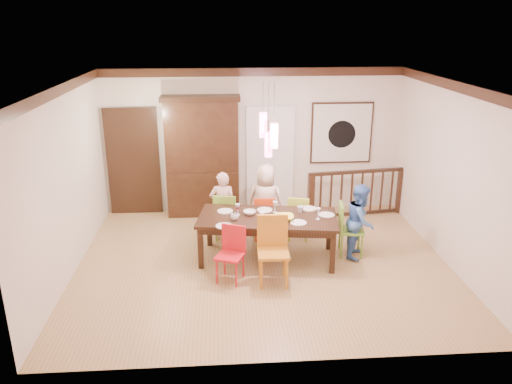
{
  "coord_description": "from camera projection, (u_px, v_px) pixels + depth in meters",
  "views": [
    {
      "loc": [
        -0.64,
        -7.32,
        3.81
      ],
      "look_at": [
        -0.09,
        0.36,
        1.11
      ],
      "focal_mm": 35.0,
      "sensor_mm": 36.0,
      "label": 1
    }
  ],
  "objects": [
    {
      "name": "cup_right",
      "position": [
        300.0,
        209.0,
        8.28
      ],
      "size": [
        0.15,
        0.15,
        0.1
      ],
      "primitive_type": "imported",
      "rotation": [
        0.0,
        0.0,
        -0.4
      ],
      "color": "silver",
      "rests_on": "dining_table"
    },
    {
      "name": "wine_glass_d",
      "position": [
        318.0,
        214.0,
        7.98
      ],
      "size": [
        0.08,
        0.08,
        0.19
      ],
      "primitive_type": null,
      "color": "silver",
      "rests_on": "dining_table"
    },
    {
      "name": "person_far_left",
      "position": [
        223.0,
        206.0,
        8.87
      ],
      "size": [
        0.48,
        0.32,
        1.27
      ],
      "primitive_type": "imported",
      "rotation": [
        0.0,
        0.0,
        3.1
      ],
      "color": "#FFC7C2",
      "rests_on": "floor"
    },
    {
      "name": "china_hutch",
      "position": [
        202.0,
        157.0,
        9.88
      ],
      "size": [
        1.52,
        0.46,
        2.41
      ],
      "color": "black",
      "rests_on": "floor"
    },
    {
      "name": "napkin",
      "position": [
        263.0,
        223.0,
        7.82
      ],
      "size": [
        0.18,
        0.14,
        0.01
      ],
      "primitive_type": "cube",
      "color": "#D83359",
      "rests_on": "dining_table"
    },
    {
      "name": "wall_back",
      "position": [
        253.0,
        141.0,
        10.06
      ],
      "size": [
        6.0,
        0.0,
        6.0
      ],
      "primitive_type": "plane",
      "rotation": [
        1.57,
        0.0,
        0.0
      ],
      "color": "beige",
      "rests_on": "floor"
    },
    {
      "name": "chair_near_left",
      "position": [
        230.0,
        252.0,
        7.49
      ],
      "size": [
        0.5,
        0.5,
        0.85
      ],
      "rotation": [
        0.0,
        0.0,
        -0.39
      ],
      "color": "red",
      "rests_on": "floor"
    },
    {
      "name": "serving_bowl",
      "position": [
        284.0,
        218.0,
        7.96
      ],
      "size": [
        0.32,
        0.32,
        0.08
      ],
      "primitive_type": "imported",
      "rotation": [
        0.0,
        0.0,
        -0.05
      ],
      "color": "#F8F646",
      "rests_on": "dining_table"
    },
    {
      "name": "dining_table",
      "position": [
        268.0,
        221.0,
        8.14
      ],
      "size": [
        2.37,
        1.33,
        0.75
      ],
      "rotation": [
        0.0,
        0.0,
        -0.14
      ],
      "color": "black",
      "rests_on": "floor"
    },
    {
      "name": "chair_far_right",
      "position": [
        299.0,
        214.0,
        8.95
      ],
      "size": [
        0.45,
        0.45,
        0.84
      ],
      "rotation": [
        0.0,
        0.0,
        2.92
      ],
      "color": "#BCD034",
      "rests_on": "floor"
    },
    {
      "name": "chair_end_right",
      "position": [
        352.0,
        226.0,
        8.34
      ],
      "size": [
        0.46,
        0.46,
        0.9
      ],
      "rotation": [
        0.0,
        0.0,
        1.44
      ],
      "color": "#6DA430",
      "rests_on": "floor"
    },
    {
      "name": "floor",
      "position": [
        263.0,
        263.0,
        8.19
      ],
      "size": [
        6.0,
        6.0,
        0.0
      ],
      "primitive_type": "plane",
      "color": "#A88451",
      "rests_on": "ground"
    },
    {
      "name": "wine_glass_a",
      "position": [
        238.0,
        209.0,
        8.15
      ],
      "size": [
        0.08,
        0.08,
        0.19
      ],
      "primitive_type": null,
      "color": "#590C19",
      "rests_on": "dining_table"
    },
    {
      "name": "chair_far_left",
      "position": [
        227.0,
        213.0,
        8.91
      ],
      "size": [
        0.48,
        0.48,
        0.89
      ],
      "rotation": [
        0.0,
        0.0,
        2.93
      ],
      "color": "#88C33A",
      "rests_on": "floor"
    },
    {
      "name": "wall_left",
      "position": [
        65.0,
        183.0,
        7.51
      ],
      "size": [
        0.0,
        5.0,
        5.0
      ],
      "primitive_type": "plane",
      "rotation": [
        1.57,
        0.0,
        1.57
      ],
      "color": "beige",
      "rests_on": "floor"
    },
    {
      "name": "pendant_cluster",
      "position": [
        268.0,
        135.0,
        7.66
      ],
      "size": [
        0.27,
        0.21,
        1.14
      ],
      "color": "#FF4C7B",
      "rests_on": "ceiling"
    },
    {
      "name": "wall_right",
      "position": [
        452.0,
        175.0,
        7.91
      ],
      "size": [
        0.0,
        5.0,
        5.0
      ],
      "primitive_type": "plane",
      "rotation": [
        1.57,
        0.0,
        -1.57
      ],
      "color": "beige",
      "rests_on": "floor"
    },
    {
      "name": "crown_molding",
      "position": [
        264.0,
        89.0,
        7.26
      ],
      "size": [
        6.0,
        5.0,
        0.16
      ],
      "primitive_type": null,
      "color": "black",
      "rests_on": "wall_back"
    },
    {
      "name": "balustrade",
      "position": [
        357.0,
        192.0,
        10.0
      ],
      "size": [
        2.05,
        0.34,
        0.96
      ],
      "rotation": [
        0.0,
        0.0,
        0.13
      ],
      "color": "black",
      "rests_on": "floor"
    },
    {
      "name": "ceiling",
      "position": [
        264.0,
        84.0,
        7.23
      ],
      "size": [
        6.0,
        6.0,
        0.0
      ],
      "primitive_type": "plane",
      "rotation": [
        3.14,
        0.0,
        0.0
      ],
      "color": "white",
      "rests_on": "wall_back"
    },
    {
      "name": "plate_near_mid",
      "position": [
        298.0,
        223.0,
        7.85
      ],
      "size": [
        0.26,
        0.26,
        0.01
      ],
      "primitive_type": "cylinder",
      "color": "white",
      "rests_on": "dining_table"
    },
    {
      "name": "plate_far_mid",
      "position": [
        265.0,
        210.0,
        8.37
      ],
      "size": [
        0.26,
        0.26,
        0.01
      ],
      "primitive_type": "cylinder",
      "color": "white",
      "rests_on": "dining_table"
    },
    {
      "name": "plate_near_left",
      "position": [
        224.0,
        226.0,
        7.72
      ],
      "size": [
        0.26,
        0.26,
        0.01
      ],
      "primitive_type": "cylinder",
      "color": "white",
      "rests_on": "dining_table"
    },
    {
      "name": "small_bowl",
      "position": [
        250.0,
        213.0,
        8.19
      ],
      "size": [
        0.22,
        0.22,
        0.07
      ],
      "primitive_type": "imported",
      "rotation": [
        0.0,
        0.0,
        0.07
      ],
      "color": "white",
      "rests_on": "dining_table"
    },
    {
      "name": "white_doorway",
      "position": [
        270.0,
        161.0,
        10.18
      ],
      "size": [
        0.97,
        0.05,
        2.22
      ],
      "primitive_type": "cube",
      "color": "silver",
      "rests_on": "wall_back"
    },
    {
      "name": "person_far_mid",
      "position": [
        266.0,
        202.0,
        8.94
      ],
      "size": [
        0.78,
        0.62,
        1.38
      ],
      "primitive_type": "imported",
      "rotation": [
        0.0,
        0.0,
        2.83
      ],
      "color": "beige",
      "rests_on": "floor"
    },
    {
      "name": "chair_far_mid",
      "position": [
        264.0,
        214.0,
        8.96
      ],
      "size": [
        0.39,
        0.39,
        0.83
      ],
      "rotation": [
        0.0,
        0.0,
        3.1
      ],
      "color": "red",
      "rests_on": "floor"
    },
    {
      "name": "plate_far_right",
      "position": [
        309.0,
        209.0,
        8.43
      ],
      "size": [
        0.26,
        0.26,
        0.01
      ],
      "primitive_type": "cylinder",
      "color": "white",
      "rests_on": "dining_table"
    },
    {
      "name": "cup_left",
      "position": [
        234.0,
        217.0,
        7.95
      ],
      "size": [
        0.16,
        0.16,
        0.1
      ],
      "primitive_type": "imported",
      "rotation": [
        0.0,
        0.0,
        0.22
      ],
      "color": "silver",
      "rests_on": "dining_table"
    },
    {
      "name": "plate_end_right",
      "position": [
        327.0,
        215.0,
        8.16
      ],
      "size": [
        0.26,
        0.26,
        0.01
      ],
      "primitive_type": "cylinder",
      "color": "white",
      "rests_on": "dining_table"
    },
    {
      "name": "person_end_right",
      "position": [
        361.0,
        221.0,
        8.25
      ],
      "size": [
        0.69,
        0.76,
        1.26
      ],
      "primitive_type": "imported",
      "rotation": [
        0.0,
        0.0,
        1.13
      ],
      "color": "#4575C2",
      "rests_on": "floor"
    },
    {
      "name": "wine_glass_c",
      "position": [
        262.0,
        218.0,
        7.79
      ],
      "size": [
        0.08,
        0.08,
        0.19
      ],
      "primitive_type": null,
      "color": "#590C19",
      "rests_on": "dining_table"
    },
    {
      "name": "plate_far_left",
      "position": [
        225.0,
        211.0,
        8.32
      ],
      "size": [
        0.26,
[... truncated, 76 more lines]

